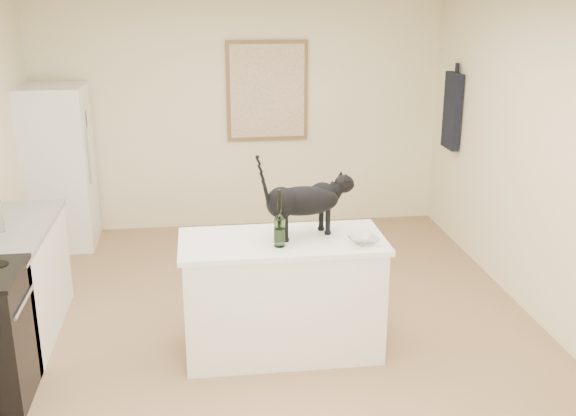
{
  "coord_description": "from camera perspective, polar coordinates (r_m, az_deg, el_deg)",
  "views": [
    {
      "loc": [
        -0.47,
        -4.82,
        2.65
      ],
      "look_at": [
        0.15,
        -0.15,
        1.12
      ],
      "focal_mm": 42.61,
      "sensor_mm": 36.0,
      "label": 1
    }
  ],
  "objects": [
    {
      "name": "wall_front",
      "position": [
        2.52,
        4.55,
        -14.54
      ],
      "size": [
        4.5,
        0.0,
        4.5
      ],
      "primitive_type": "plane",
      "rotation": [
        -1.57,
        0.0,
        0.0
      ],
      "color": "beige",
      "rests_on": "ground"
    },
    {
      "name": "island_top",
      "position": [
        4.98,
        -0.5,
        -2.83
      ],
      "size": [
        1.5,
        0.7,
        0.04
      ],
      "primitive_type": "cube",
      "color": "white",
      "rests_on": "island_base"
    },
    {
      "name": "fridge",
      "position": [
        7.54,
        -18.68,
        3.22
      ],
      "size": [
        0.68,
        0.68,
        1.7
      ],
      "primitive_type": "cube",
      "color": "white",
      "rests_on": "floor"
    },
    {
      "name": "artwork_canvas",
      "position": [
        7.64,
        -1.72,
        9.71
      ],
      "size": [
        0.82,
        0.0,
        1.02
      ],
      "primitive_type": "cube",
      "color": "beige",
      "rests_on": "wall_back"
    },
    {
      "name": "wall_back",
      "position": [
        7.7,
        -3.98,
        7.86
      ],
      "size": [
        4.5,
        0.0,
        4.5
      ],
      "primitive_type": "plane",
      "rotation": [
        1.57,
        0.0,
        0.0
      ],
      "color": "beige",
      "rests_on": "ground"
    },
    {
      "name": "artwork_frame",
      "position": [
        7.66,
        -1.74,
        9.73
      ],
      "size": [
        0.9,
        0.03,
        1.1
      ],
      "primitive_type": "cube",
      "color": "brown",
      "rests_on": "wall_back"
    },
    {
      "name": "glass_bowl",
      "position": [
        4.9,
        6.33,
        -2.74
      ],
      "size": [
        0.24,
        0.24,
        0.05
      ],
      "primitive_type": "imported",
      "rotation": [
        0.0,
        0.0,
        0.18
      ],
      "color": "white",
      "rests_on": "island_top"
    },
    {
      "name": "island_base",
      "position": [
        5.16,
        -0.48,
        -7.5
      ],
      "size": [
        1.44,
        0.67,
        0.86
      ],
      "primitive_type": "cube",
      "color": "white",
      "rests_on": "floor"
    },
    {
      "name": "left_countertop",
      "position": [
        5.62,
        -22.42,
        -1.79
      ],
      "size": [
        0.62,
        1.44,
        0.04
      ],
      "primitive_type": "cube",
      "color": "gray",
      "rests_on": "left_cabinets"
    },
    {
      "name": "black_cat",
      "position": [
        4.96,
        1.23,
        0.28
      ],
      "size": [
        0.72,
        0.41,
        0.48
      ],
      "primitive_type": null,
      "rotation": [
        0.0,
        0.0,
        0.32
      ],
      "color": "black",
      "rests_on": "island_top"
    },
    {
      "name": "floor",
      "position": [
        5.52,
        -1.78,
        -10.7
      ],
      "size": [
        5.5,
        5.5,
        0.0
      ],
      "primitive_type": "plane",
      "color": "#967350",
      "rests_on": "ground"
    },
    {
      "name": "left_cabinets",
      "position": [
        5.77,
        -21.89,
        -6.0
      ],
      "size": [
        0.6,
        1.4,
        0.86
      ],
      "primitive_type": "cube",
      "color": "white",
      "rests_on": "floor"
    },
    {
      "name": "hanging_garment",
      "position": [
        7.47,
        13.54,
        7.87
      ],
      "size": [
        0.08,
        0.34,
        0.8
      ],
      "primitive_type": "cube",
      "color": "black",
      "rests_on": "wall_right"
    },
    {
      "name": "wall_right",
      "position": [
        5.7,
        21.25,
        3.04
      ],
      "size": [
        0.0,
        5.5,
        5.5
      ],
      "primitive_type": "plane",
      "rotation": [
        1.57,
        0.0,
        -1.57
      ],
      "color": "beige",
      "rests_on": "ground"
    },
    {
      "name": "wine_bottle",
      "position": [
        4.77,
        -0.71,
        -1.17
      ],
      "size": [
        0.1,
        0.1,
        0.37
      ],
      "primitive_type": "cylinder",
      "rotation": [
        0.0,
        0.0,
        -0.38
      ],
      "color": "#275321",
      "rests_on": "island_top"
    },
    {
      "name": "fridge_paper",
      "position": [
        7.4,
        -16.39,
        7.11
      ],
      "size": [
        0.02,
        0.15,
        0.19
      ],
      "primitive_type": "cube",
      "rotation": [
        0.0,
        0.0,
        0.1
      ],
      "color": "white",
      "rests_on": "fridge"
    }
  ]
}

